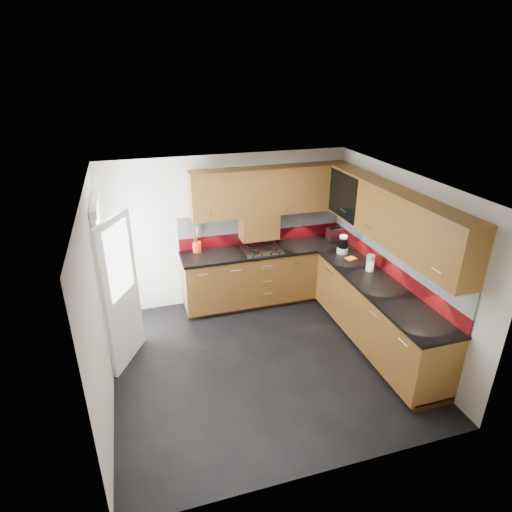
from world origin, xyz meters
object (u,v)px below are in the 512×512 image
object	(u,v)px
gas_hob	(262,249)
utensil_pot	(197,246)
toaster	(335,234)
food_processor	(343,245)

from	to	relation	value
gas_hob	utensil_pot	xyz separation A→B (m)	(-0.99, 0.22, 0.09)
toaster	gas_hob	bearing A→B (deg)	-176.71
toaster	food_processor	distance (m)	0.56
gas_hob	food_processor	size ratio (longest dim) A/B	2.10
gas_hob	utensil_pot	world-z (taller)	utensil_pot
utensil_pot	toaster	xyz separation A→B (m)	(2.29, -0.15, -0.01)
gas_hob	utensil_pot	bearing A→B (deg)	167.33
toaster	food_processor	xyz separation A→B (m)	(-0.15, -0.54, 0.03)
utensil_pot	toaster	bearing A→B (deg)	-3.68
gas_hob	utensil_pot	distance (m)	1.02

